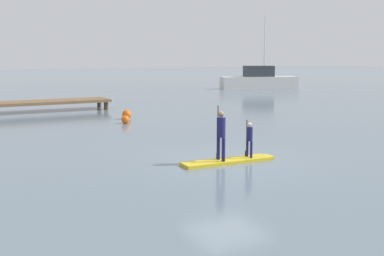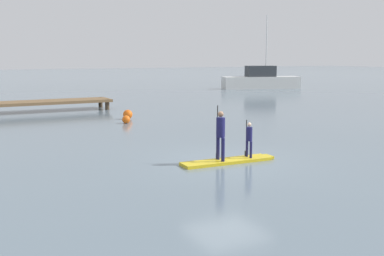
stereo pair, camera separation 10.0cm
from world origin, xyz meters
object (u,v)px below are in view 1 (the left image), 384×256
(paddleboard_near, at_px, (229,161))
(paddler_adult, at_px, (221,132))
(fishing_boat_white_large, at_px, (259,80))
(paddler_child_solo, at_px, (249,138))
(mooring_buoy_near, at_px, (125,119))
(mooring_buoy_mid, at_px, (127,114))

(paddleboard_near, height_order, paddler_adult, paddler_adult)
(paddler_adult, distance_m, fishing_boat_white_large, 36.17)
(paddler_child_solo, relative_size, fishing_boat_white_large, 0.15)
(paddler_adult, relative_size, paddler_child_solo, 1.43)
(fishing_boat_white_large, relative_size, mooring_buoy_near, 20.45)
(paddler_child_solo, relative_size, mooring_buoy_mid, 2.37)
(paddler_adult, xyz_separation_m, paddler_child_solo, (1.09, -0.04, -0.26))
(paddleboard_near, distance_m, mooring_buoy_mid, 11.66)
(paddler_adult, relative_size, mooring_buoy_near, 4.25)
(paddler_adult, relative_size, fishing_boat_white_large, 0.21)
(paddler_adult, height_order, mooring_buoy_mid, paddler_adult)
(paddleboard_near, bearing_deg, paddler_adult, 176.57)
(paddler_child_solo, height_order, mooring_buoy_mid, paddler_child_solo)
(mooring_buoy_near, relative_size, mooring_buoy_mid, 0.80)
(fishing_boat_white_large, height_order, mooring_buoy_near, fishing_boat_white_large)
(paddleboard_near, height_order, paddler_child_solo, paddler_child_solo)
(paddleboard_near, xyz_separation_m, paddler_adult, (-0.31, 0.02, 0.98))
(paddler_adult, xyz_separation_m, fishing_boat_white_large, (22.31, 28.47, -0.10))
(mooring_buoy_near, bearing_deg, fishing_boat_white_large, 39.96)
(paddler_child_solo, distance_m, fishing_boat_white_large, 35.54)
(mooring_buoy_mid, bearing_deg, fishing_boat_white_large, 38.34)
(mooring_buoy_near, xyz_separation_m, mooring_buoy_mid, (0.64, 1.54, 0.05))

